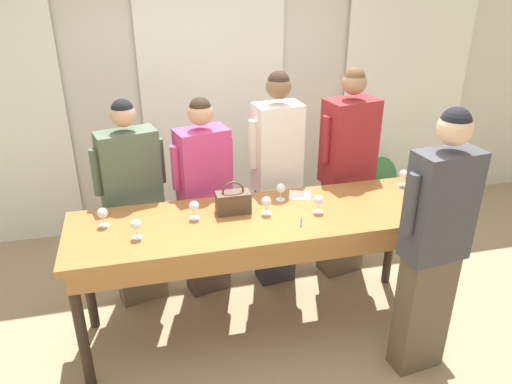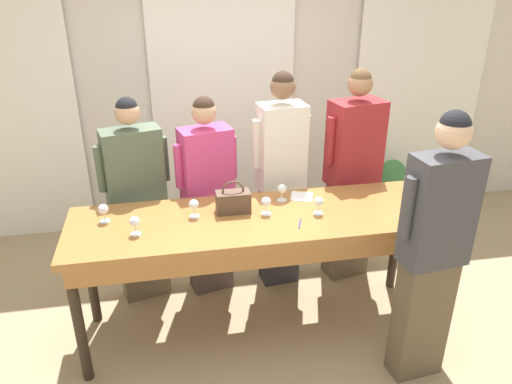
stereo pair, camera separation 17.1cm
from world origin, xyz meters
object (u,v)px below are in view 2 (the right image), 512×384
(handbag, at_px, (233,201))
(wine_glass_center_right, at_px, (135,222))
(tasting_bar, at_px, (259,230))
(wine_glass_front_right, at_px, (409,178))
(host_pouring, at_px, (433,251))
(wine_glass_front_mid, at_px, (103,210))
(guest_olive_jacket, at_px, (137,202))
(wine_bottle, at_px, (417,188))
(potted_plant, at_px, (391,187))
(guest_pink_top, at_px, (208,197))
(guest_cream_sweater, at_px, (281,181))
(wine_glass_front_left, at_px, (266,203))
(guest_striped_shirt, at_px, (352,177))
(wine_glass_back_left, at_px, (194,205))
(wine_glass_center_left, at_px, (282,189))
(wine_glass_center_mid, at_px, (319,202))

(handbag, xyz_separation_m, wine_glass_center_right, (-0.66, -0.20, 0.01))
(tasting_bar, xyz_separation_m, wine_glass_center_right, (-0.82, -0.07, 0.18))
(wine_glass_front_right, height_order, host_pouring, host_pouring)
(wine_glass_front_mid, bearing_deg, guest_olive_jacket, 67.96)
(wine_bottle, distance_m, potted_plant, 1.82)
(guest_pink_top, xyz_separation_m, potted_plant, (2.04, 0.94, -0.51))
(guest_cream_sweater, xyz_separation_m, potted_plant, (1.45, 0.94, -0.60))
(wine_glass_front_mid, relative_size, guest_pink_top, 0.08)
(wine_glass_front_left, height_order, wine_glass_center_right, same)
(host_pouring, bearing_deg, guest_striped_shirt, 92.82)
(wine_bottle, height_order, wine_glass_front_left, wine_bottle)
(tasting_bar, height_order, wine_bottle, wine_bottle)
(wine_glass_front_left, xyz_separation_m, guest_striped_shirt, (0.84, 0.56, -0.12))
(guest_cream_sweater, bearing_deg, guest_pink_top, 180.00)
(wine_glass_back_left, xyz_separation_m, potted_plant, (2.17, 1.45, -0.70))
(wine_glass_center_left, bearing_deg, host_pouring, -48.57)
(guest_cream_sweater, bearing_deg, wine_glass_center_right, -148.53)
(wine_glass_back_left, distance_m, guest_cream_sweater, 0.90)
(wine_glass_front_mid, bearing_deg, wine_glass_back_left, -4.00)
(potted_plant, bearing_deg, wine_glass_center_mid, -130.31)
(wine_glass_center_left, height_order, guest_pink_top, guest_pink_top)
(wine_glass_front_left, xyz_separation_m, wine_glass_center_right, (-0.88, -0.12, -0.00))
(wine_bottle, relative_size, guest_olive_jacket, 0.21)
(guest_cream_sweater, bearing_deg, handbag, -133.05)
(wine_bottle, bearing_deg, guest_olive_jacket, 162.77)
(wine_glass_center_mid, bearing_deg, host_pouring, -47.52)
(wine_glass_center_left, relative_size, host_pouring, 0.07)
(guest_striped_shirt, height_order, potted_plant, guest_striped_shirt)
(wine_glass_center_left, height_order, guest_striped_shirt, guest_striped_shirt)
(host_pouring, bearing_deg, handbag, 146.79)
(guest_olive_jacket, relative_size, guest_pink_top, 1.01)
(wine_glass_center_right, bearing_deg, guest_striped_shirt, 21.65)
(wine_glass_front_mid, height_order, wine_glass_front_right, same)
(wine_glass_center_mid, relative_size, guest_striped_shirt, 0.07)
(handbag, height_order, host_pouring, host_pouring)
(wine_glass_front_left, xyz_separation_m, guest_olive_jacket, (-0.90, 0.56, -0.19))
(tasting_bar, distance_m, potted_plant, 2.39)
(wine_bottle, relative_size, handbag, 1.48)
(guest_cream_sweater, relative_size, potted_plant, 2.82)
(host_pouring, bearing_deg, wine_glass_center_left, 131.43)
(wine_glass_front_mid, relative_size, wine_glass_center_left, 1.00)
(wine_glass_center_right, height_order, wine_glass_back_left, same)
(guest_pink_top, height_order, guest_striped_shirt, guest_striped_shirt)
(wine_glass_center_right, distance_m, wine_glass_back_left, 0.42)
(guest_cream_sweater, bearing_deg, wine_glass_back_left, -144.90)
(handbag, xyz_separation_m, guest_olive_jacket, (-0.68, 0.49, -0.18))
(handbag, relative_size, guest_pink_top, 0.14)
(handbag, bearing_deg, guest_striped_shirt, 24.65)
(wine_glass_front_left, distance_m, guest_pink_top, 0.69)
(handbag, distance_m, wine_glass_center_left, 0.39)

